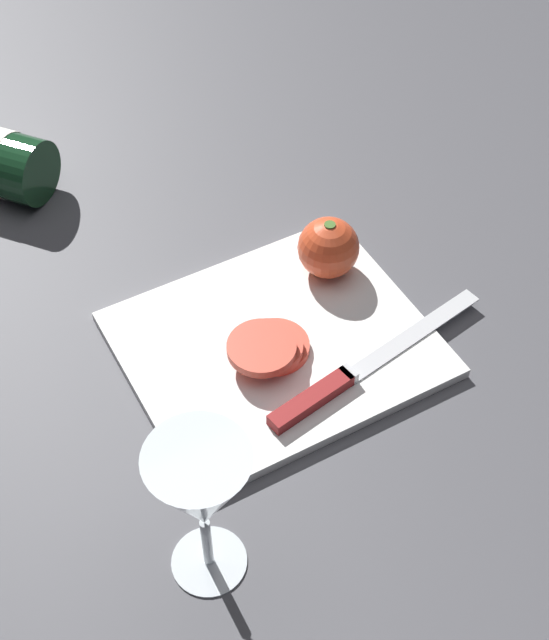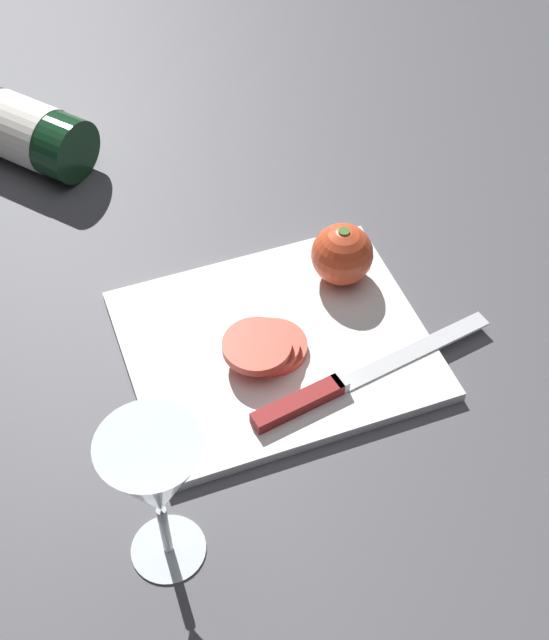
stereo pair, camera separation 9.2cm
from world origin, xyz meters
The scene contains 7 objects.
ground_plane centered at (0.00, 0.00, 0.00)m, with size 3.00×3.00×0.00m, color #4C4C51.
cutting_board centered at (0.04, 0.00, 0.01)m, with size 0.31×0.26×0.01m.
wine_bottle centered at (0.24, -0.43, 0.04)m, with size 0.25×0.29×0.08m.
wine_glass centered at (0.21, 0.19, 0.12)m, with size 0.09×0.09×0.17m.
whole_tomato centered at (-0.06, -0.06, 0.05)m, with size 0.07×0.07×0.07m.
knife centered at (0.02, 0.08, 0.02)m, with size 0.28×0.07×0.01m.
tomato_slice_stack_near centered at (0.06, 0.01, 0.03)m, with size 0.09×0.08×0.03m.
Camera 2 is at (0.25, 0.56, 0.74)m, focal length 50.00 mm.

